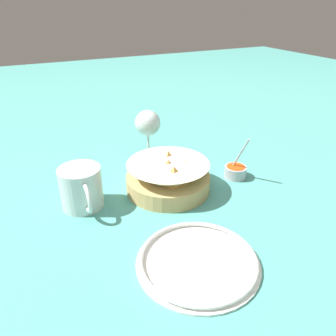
# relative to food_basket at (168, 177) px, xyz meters

# --- Properties ---
(ground_plane) EXTENTS (4.00, 4.00, 0.00)m
(ground_plane) POSITION_rel_food_basket_xyz_m (0.03, -0.00, -0.04)
(ground_plane) COLOR teal
(food_basket) EXTENTS (0.21, 0.21, 0.09)m
(food_basket) POSITION_rel_food_basket_xyz_m (0.00, 0.00, 0.00)
(food_basket) COLOR tan
(food_basket) RESTS_ON ground_plane
(sauce_cup) EXTENTS (0.07, 0.06, 0.13)m
(sauce_cup) POSITION_rel_food_basket_xyz_m (0.02, 0.19, -0.02)
(sauce_cup) COLOR #B7B7BC
(sauce_cup) RESTS_ON ground_plane
(wine_glass) EXTENTS (0.08, 0.08, 0.14)m
(wine_glass) POSITION_rel_food_basket_xyz_m (-0.20, 0.03, 0.06)
(wine_glass) COLOR silver
(wine_glass) RESTS_ON ground_plane
(beer_mug) EXTENTS (0.13, 0.10, 0.10)m
(beer_mug) POSITION_rel_food_basket_xyz_m (-0.02, -0.21, 0.01)
(beer_mug) COLOR silver
(beer_mug) RESTS_ON ground_plane
(side_plate) EXTENTS (0.23, 0.23, 0.01)m
(side_plate) POSITION_rel_food_basket_xyz_m (0.26, -0.07, -0.03)
(side_plate) COLOR white
(side_plate) RESTS_ON ground_plane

